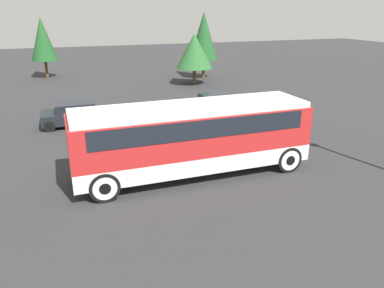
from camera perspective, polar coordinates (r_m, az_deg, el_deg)
The scene contains 7 objects.
ground_plane at distance 15.80m, azimuth -0.00°, elevation -4.56°, with size 120.00×120.00×0.00m, color #2D2D30.
tour_bus at distance 15.18m, azimuth 0.34°, elevation 1.69°, with size 9.65×2.67×2.97m.
parked_car_near at distance 23.29m, azimuth -17.00°, elevation 4.45°, with size 4.23×1.94×1.38m.
parked_car_mid at distance 24.24m, azimuth 4.49°, elevation 5.93°, with size 4.60×1.82×1.44m.
tree_left at distance 37.77m, azimuth 1.79°, elevation 16.11°, with size 2.74×2.74×6.31m.
tree_center at distance 40.61m, azimuth -21.81°, elevation 14.61°, with size 2.52×2.52×5.82m.
tree_right at distance 34.42m, azimuth 0.36°, elevation 14.00°, with size 3.27×3.27×4.53m.
Camera 1 is at (-4.91, -13.52, 6.54)m, focal length 35.00 mm.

